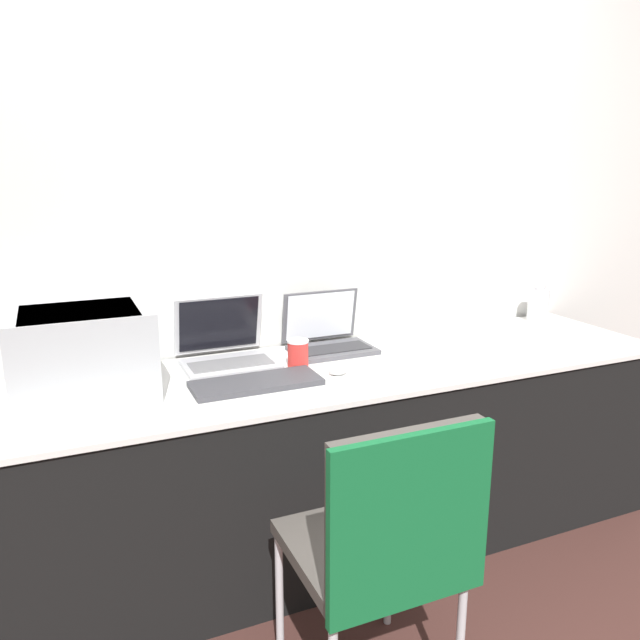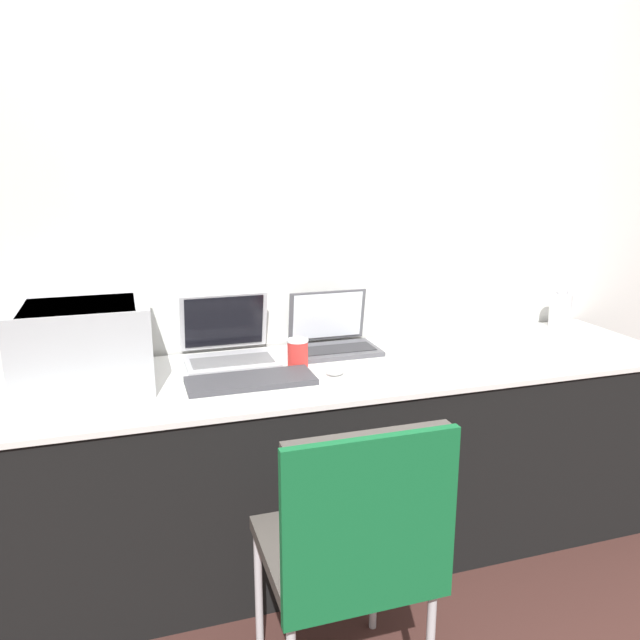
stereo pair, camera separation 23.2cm
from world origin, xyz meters
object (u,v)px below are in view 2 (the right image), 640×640
at_px(mouse, 335,371).
at_px(coffee_cup, 298,353).
at_px(metal_pitcher, 560,309).
at_px(chair, 354,539).
at_px(external_keyboard, 251,381).
at_px(laptop_right, 333,337).
at_px(laptop_left, 229,347).
at_px(printer, 83,341).

bearing_deg(mouse, coffee_cup, 126.19).
height_order(metal_pitcher, chair, metal_pitcher).
xyz_separation_m(external_keyboard, chair, (0.11, -0.73, -0.19)).
xyz_separation_m(laptop_right, mouse, (-0.10, -0.31, -0.04)).
distance_m(external_keyboard, metal_pitcher, 1.56).
bearing_deg(laptop_left, metal_pitcher, 1.13).
distance_m(mouse, metal_pitcher, 1.27).
relative_size(coffee_cup, mouse, 1.55).
bearing_deg(external_keyboard, laptop_right, 36.38).
bearing_deg(laptop_right, laptop_left, -178.07).
xyz_separation_m(laptop_left, coffee_cup, (0.23, -0.16, -0.00)).
xyz_separation_m(printer, chair, (0.66, -0.88, -0.34)).
relative_size(laptop_right, external_keyboard, 0.74).
height_order(external_keyboard, metal_pitcher, metal_pitcher).
bearing_deg(mouse, chair, -105.13).
relative_size(laptop_left, external_keyboard, 0.78).
bearing_deg(mouse, laptop_left, 138.66).
distance_m(laptop_left, mouse, 0.45).
relative_size(coffee_cup, metal_pitcher, 0.53).
distance_m(coffee_cup, chair, 0.89).
relative_size(laptop_left, laptop_right, 1.04).
height_order(laptop_left, metal_pitcher, laptop_left).
relative_size(printer, mouse, 6.38).
bearing_deg(laptop_left, laptop_right, 1.93).
xyz_separation_m(laptop_left, metal_pitcher, (1.56, 0.03, 0.03)).
height_order(mouse, chair, chair).
distance_m(laptop_right, metal_pitcher, 1.12).
bearing_deg(coffee_cup, laptop_right, 40.51).
height_order(printer, chair, printer).
bearing_deg(coffee_cup, laptop_left, 146.22).
height_order(printer, external_keyboard, printer).
height_order(printer, metal_pitcher, printer).
xyz_separation_m(external_keyboard, coffee_cup, (0.21, 0.13, 0.04)).
height_order(printer, mouse, printer).
relative_size(printer, metal_pitcher, 2.20).
height_order(laptop_left, mouse, laptop_left).
distance_m(external_keyboard, coffee_cup, 0.25).
bearing_deg(mouse, metal_pitcher, 14.96).
bearing_deg(chair, metal_pitcher, 36.42).
distance_m(printer, laptop_left, 0.54).
distance_m(metal_pitcher, chair, 1.78).
distance_m(laptop_left, laptop_right, 0.44).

